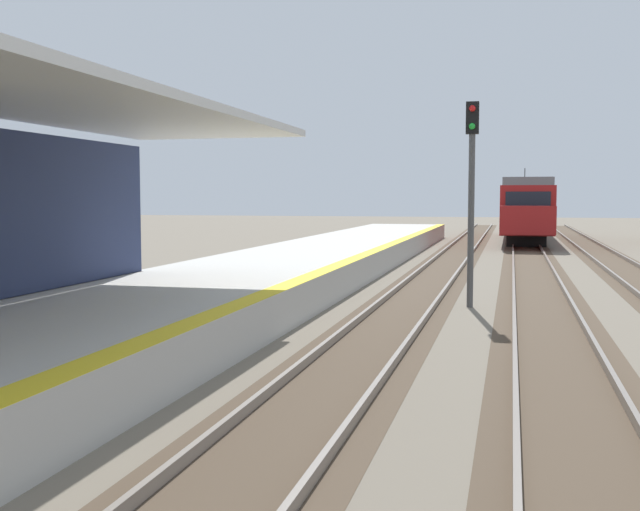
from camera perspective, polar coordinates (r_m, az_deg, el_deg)
station_platform at (r=15.59m, az=-12.91°, el=-4.52°), size 5.00×80.00×0.91m
track_pair_nearest_platform at (r=18.13m, az=5.58°, el=-4.47°), size 2.34×120.00×0.16m
track_pair_middle at (r=17.97m, az=16.41°, el=-4.71°), size 2.34×120.00×0.16m
approaching_train at (r=51.12m, az=14.87°, el=3.50°), size 2.93×19.60×4.76m
rail_signal_post at (r=20.05m, az=11.09°, el=5.33°), size 0.32×0.34×5.20m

